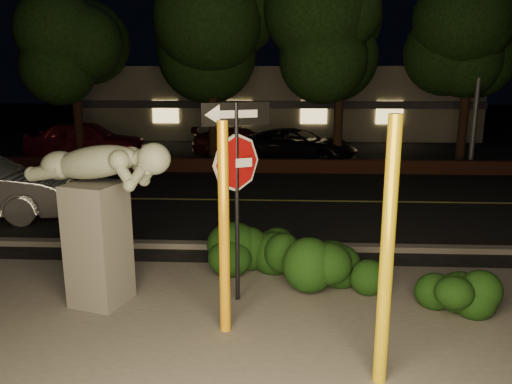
{
  "coord_description": "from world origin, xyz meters",
  "views": [
    {
      "loc": [
        0.24,
        -7.02,
        3.58
      ],
      "look_at": [
        -0.17,
        1.33,
        1.6
      ],
      "focal_mm": 35.0,
      "sensor_mm": 36.0,
      "label": 1
    }
  ],
  "objects_px": {
    "streetlight": "(480,10)",
    "parked_car_darkred": "(241,141)",
    "yellow_pole_right": "(387,256)",
    "sculpture": "(98,205)",
    "parked_car_red": "(86,140)",
    "parked_car_dark": "(297,145)",
    "yellow_pole_left": "(224,231)",
    "signpost": "(237,163)"
  },
  "relations": [
    {
      "from": "yellow_pole_right",
      "to": "signpost",
      "type": "relative_size",
      "value": 1.0
    },
    {
      "from": "streetlight",
      "to": "yellow_pole_right",
      "type": "bearing_deg",
      "value": -125.56
    },
    {
      "from": "yellow_pole_right",
      "to": "parked_car_red",
      "type": "xyz_separation_m",
      "value": [
        -9.49,
        15.46,
        -0.74
      ]
    },
    {
      "from": "sculpture",
      "to": "parked_car_darkred",
      "type": "height_order",
      "value": "sculpture"
    },
    {
      "from": "yellow_pole_right",
      "to": "streetlight",
      "type": "height_order",
      "value": "streetlight"
    },
    {
      "from": "yellow_pole_left",
      "to": "yellow_pole_right",
      "type": "distance_m",
      "value": 2.26
    },
    {
      "from": "yellow_pole_right",
      "to": "parked_car_red",
      "type": "relative_size",
      "value": 0.64
    },
    {
      "from": "sculpture",
      "to": "yellow_pole_left",
      "type": "bearing_deg",
      "value": -4.47
    },
    {
      "from": "yellow_pole_right",
      "to": "parked_car_dark",
      "type": "height_order",
      "value": "yellow_pole_right"
    },
    {
      "from": "streetlight",
      "to": "parked_car_red",
      "type": "distance_m",
      "value": 16.21
    },
    {
      "from": "yellow_pole_right",
      "to": "streetlight",
      "type": "xyz_separation_m",
      "value": [
        5.86,
        13.81,
        4.22
      ]
    },
    {
      "from": "streetlight",
      "to": "parked_car_darkred",
      "type": "relative_size",
      "value": 2.21
    },
    {
      "from": "parked_car_darkred",
      "to": "parked_car_dark",
      "type": "xyz_separation_m",
      "value": [
        2.49,
        -1.71,
        0.05
      ]
    },
    {
      "from": "yellow_pole_left",
      "to": "sculpture",
      "type": "relative_size",
      "value": 1.14
    },
    {
      "from": "sculpture",
      "to": "parked_car_red",
      "type": "relative_size",
      "value": 0.53
    },
    {
      "from": "streetlight",
      "to": "parked_car_red",
      "type": "xyz_separation_m",
      "value": [
        -15.34,
        1.65,
        -4.96
      ]
    },
    {
      "from": "yellow_pole_left",
      "to": "yellow_pole_right",
      "type": "xyz_separation_m",
      "value": [
        1.96,
        -1.12,
        0.09
      ]
    },
    {
      "from": "yellow_pole_left",
      "to": "parked_car_dark",
      "type": "distance_m",
      "value": 14.34
    },
    {
      "from": "sculpture",
      "to": "parked_car_red",
      "type": "xyz_separation_m",
      "value": [
        -5.5,
        13.55,
        -0.78
      ]
    },
    {
      "from": "sculpture",
      "to": "parked_car_darkred",
      "type": "relative_size",
      "value": 0.6
    },
    {
      "from": "signpost",
      "to": "sculpture",
      "type": "bearing_deg",
      "value": 161.04
    },
    {
      "from": "parked_car_dark",
      "to": "streetlight",
      "type": "bearing_deg",
      "value": -84.8
    },
    {
      "from": "yellow_pole_left",
      "to": "parked_car_dark",
      "type": "relative_size",
      "value": 0.6
    },
    {
      "from": "parked_car_dark",
      "to": "yellow_pole_right",
      "type": "bearing_deg",
      "value": -159.2
    },
    {
      "from": "parked_car_darkred",
      "to": "parked_car_dark",
      "type": "height_order",
      "value": "parked_car_dark"
    },
    {
      "from": "yellow_pole_right",
      "to": "parked_car_dark",
      "type": "bearing_deg",
      "value": 91.91
    },
    {
      "from": "yellow_pole_right",
      "to": "parked_car_darkred",
      "type": "height_order",
      "value": "yellow_pole_right"
    },
    {
      "from": "yellow_pole_left",
      "to": "parked_car_red",
      "type": "bearing_deg",
      "value": 117.69
    },
    {
      "from": "parked_car_red",
      "to": "parked_car_dark",
      "type": "height_order",
      "value": "parked_car_red"
    },
    {
      "from": "yellow_pole_right",
      "to": "sculpture",
      "type": "distance_m",
      "value": 4.42
    },
    {
      "from": "yellow_pole_left",
      "to": "parked_car_dark",
      "type": "xyz_separation_m",
      "value": [
        1.45,
        14.24,
        -0.81
      ]
    },
    {
      "from": "parked_car_red",
      "to": "parked_car_dark",
      "type": "xyz_separation_m",
      "value": [
        8.98,
        -0.1,
        -0.16
      ]
    },
    {
      "from": "streetlight",
      "to": "parked_car_darkred",
      "type": "height_order",
      "value": "streetlight"
    },
    {
      "from": "parked_car_dark",
      "to": "parked_car_red",
      "type": "bearing_deg",
      "value": 108.25
    },
    {
      "from": "parked_car_darkred",
      "to": "yellow_pole_right",
      "type": "bearing_deg",
      "value": -177.98
    },
    {
      "from": "signpost",
      "to": "streetlight",
      "type": "distance_m",
      "value": 14.46
    },
    {
      "from": "signpost",
      "to": "parked_car_red",
      "type": "height_order",
      "value": "signpost"
    },
    {
      "from": "signpost",
      "to": "streetlight",
      "type": "bearing_deg",
      "value": 32.11
    },
    {
      "from": "yellow_pole_right",
      "to": "parked_car_red",
      "type": "distance_m",
      "value": 18.15
    },
    {
      "from": "yellow_pole_right",
      "to": "parked_car_red",
      "type": "bearing_deg",
      "value": 121.54
    },
    {
      "from": "parked_car_red",
      "to": "yellow_pole_right",
      "type": "bearing_deg",
      "value": -151.58
    },
    {
      "from": "yellow_pole_right",
      "to": "parked_car_dark",
      "type": "xyz_separation_m",
      "value": [
        -0.51,
        15.36,
        -0.9
      ]
    }
  ]
}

